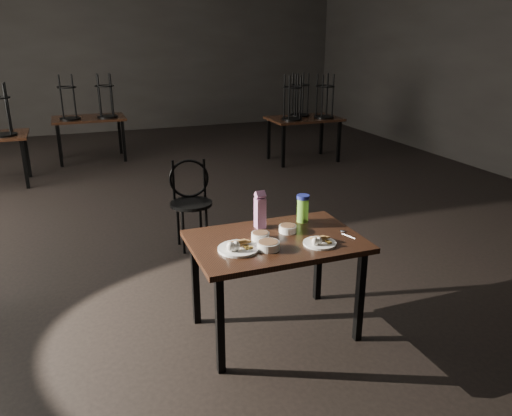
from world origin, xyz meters
name	(u,v)px	position (x,y,z in m)	size (l,w,h in m)	color
room	(176,13)	(-0.06, 0.01, 2.33)	(12.00, 12.04, 3.22)	black
main_table	(276,249)	(-0.01, -2.73, 0.67)	(1.20, 0.80, 0.75)	black
plate_left	(238,247)	(-0.33, -2.82, 0.77)	(0.28, 0.28, 0.09)	white
plate_right	(320,241)	(0.23, -2.93, 0.77)	(0.23, 0.23, 0.07)	white
bowl_near	(260,236)	(-0.12, -2.70, 0.78)	(0.13, 0.13, 0.05)	white
bowl_far	(288,229)	(0.12, -2.65, 0.78)	(0.13, 0.13, 0.05)	white
bowl_big	(268,245)	(-0.13, -2.88, 0.78)	(0.16, 0.16, 0.05)	white
juice_carton	(260,211)	(-0.04, -2.49, 0.88)	(0.07, 0.07, 0.29)	#891868
water_bottle	(303,208)	(0.31, -2.49, 0.86)	(0.11, 0.11, 0.21)	#81D63F
spoon	(344,232)	(0.50, -2.80, 0.75)	(0.05, 0.17, 0.01)	silver
bentwood_chair	(190,197)	(-0.21, -0.93, 0.54)	(0.45, 0.44, 0.90)	black
bg_table_right	(304,116)	(2.50, 1.98, 0.78)	(1.20, 0.80, 1.48)	black
bg_table_far	(89,117)	(-0.95, 3.30, 0.75)	(1.20, 0.80, 1.48)	black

